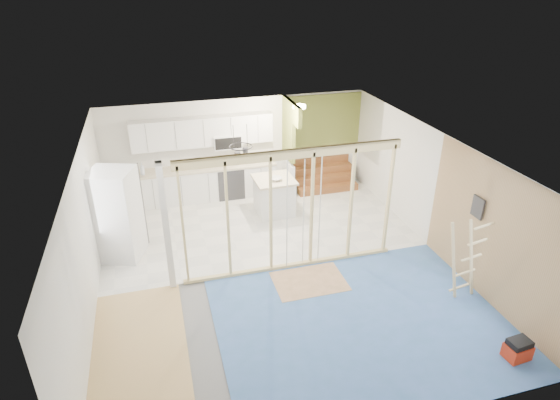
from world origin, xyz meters
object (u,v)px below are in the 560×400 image
object	(u,v)px
island	(274,196)
toolbox	(518,350)
ladder	(465,259)
fridge	(117,215)

from	to	relation	value
island	toolbox	distance (m)	6.31
toolbox	ladder	distance (m)	1.73
ladder	toolbox	bearing A→B (deg)	-89.49
island	toolbox	size ratio (longest dim) A/B	2.44
fridge	toolbox	world-z (taller)	fridge
fridge	ladder	bearing A→B (deg)	-8.26
island	toolbox	world-z (taller)	island
island	ladder	distance (m)	4.90
ladder	fridge	bearing A→B (deg)	153.77
fridge	island	bearing A→B (deg)	35.38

